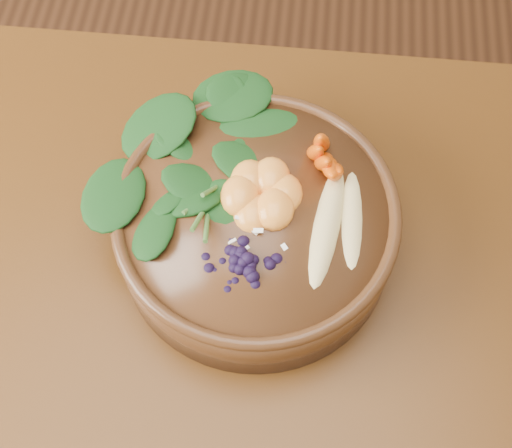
% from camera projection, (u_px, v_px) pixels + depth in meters
% --- Properties ---
extents(dining_table, '(1.60, 0.90, 0.75)m').
position_uv_depth(dining_table, '(114.00, 358.00, 0.90)').
color(dining_table, '#331C0C').
rests_on(dining_table, ground).
extents(stoneware_bowl, '(0.36, 0.36, 0.09)m').
position_uv_depth(stoneware_bowl, '(256.00, 228.00, 0.83)').
color(stoneware_bowl, '#4D2B14').
rests_on(stoneware_bowl, dining_table).
extents(kale_heap, '(0.23, 0.21, 0.05)m').
position_uv_depth(kale_heap, '(225.00, 141.00, 0.81)').
color(kale_heap, '#153F15').
rests_on(kale_heap, stoneware_bowl).
extents(carrot_cluster, '(0.07, 0.07, 0.09)m').
position_uv_depth(carrot_cluster, '(324.00, 133.00, 0.79)').
color(carrot_cluster, '#EE5606').
rests_on(carrot_cluster, stoneware_bowl).
extents(banana_halves, '(0.07, 0.18, 0.03)m').
position_uv_depth(banana_halves, '(341.00, 215.00, 0.77)').
color(banana_halves, '#E0CC84').
rests_on(banana_halves, stoneware_bowl).
extents(mandarin_cluster, '(0.11, 0.11, 0.04)m').
position_uv_depth(mandarin_cluster, '(262.00, 187.00, 0.79)').
color(mandarin_cluster, orange).
rests_on(mandarin_cluster, stoneware_bowl).
extents(blueberry_pile, '(0.16, 0.13, 0.04)m').
position_uv_depth(blueberry_pile, '(245.00, 255.00, 0.74)').
color(blueberry_pile, black).
rests_on(blueberry_pile, stoneware_bowl).
extents(coconut_flakes, '(0.11, 0.09, 0.01)m').
position_uv_depth(coconut_flakes, '(254.00, 226.00, 0.78)').
color(coconut_flakes, white).
rests_on(coconut_flakes, stoneware_bowl).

